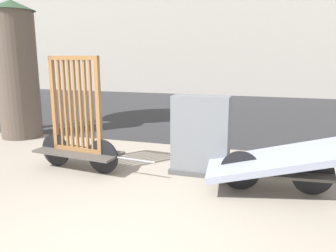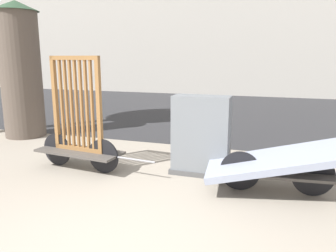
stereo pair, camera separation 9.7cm
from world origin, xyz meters
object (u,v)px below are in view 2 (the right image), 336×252
object	(u,v)px
bike_cart_with_bedframe	(79,132)
utility_cabinet	(201,138)
bike_cart_with_mattress	(277,163)
advertising_column	(21,69)

from	to	relation	value
bike_cart_with_bedframe	utility_cabinet	world-z (taller)	bike_cart_with_bedframe
bike_cart_with_bedframe	utility_cabinet	bearing A→B (deg)	18.18
utility_cabinet	bike_cart_with_mattress	bearing A→B (deg)	-20.38
bike_cart_with_mattress	utility_cabinet	xyz separation A→B (m)	(-1.21, 0.45, 0.17)
bike_cart_with_mattress	utility_cabinet	world-z (taller)	utility_cabinet
utility_cabinet	advertising_column	distance (m)	5.01
advertising_column	bike_cart_with_bedframe	bearing A→B (deg)	-32.57
bike_cart_with_bedframe	advertising_column	world-z (taller)	advertising_column
bike_cart_with_bedframe	bike_cart_with_mattress	world-z (taller)	bike_cart_with_bedframe
bike_cart_with_bedframe	utility_cabinet	size ratio (longest dim) A/B	1.72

